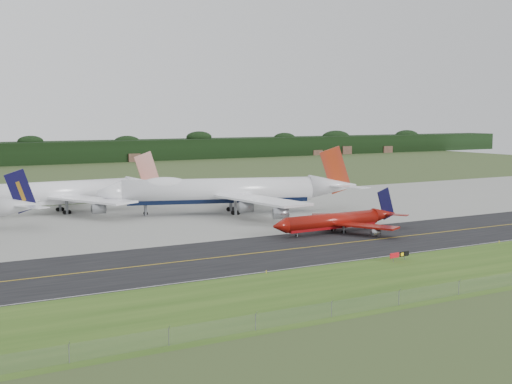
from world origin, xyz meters
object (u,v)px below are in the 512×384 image
at_px(taxiway_sign, 399,255).
at_px(jet_ba_747, 228,191).
at_px(jet_red_737, 338,221).
at_px(jet_star_tail, 62,193).

bearing_deg(taxiway_sign, jet_ba_747, 88.58).
distance_m(jet_ba_747, jet_red_737, 41.94).
relative_size(jet_red_737, jet_star_tail, 0.58).
xyz_separation_m(jet_ba_747, taxiway_sign, (-1.82, -73.23, -5.12)).
height_order(jet_red_737, jet_star_tail, jet_star_tail).
relative_size(jet_red_737, taxiway_sign, 7.28).
xyz_separation_m(jet_red_737, taxiway_sign, (-9.49, -32.15, -1.53)).
height_order(jet_ba_747, jet_red_737, jet_ba_747).
bearing_deg(jet_ba_747, taxiway_sign, -91.42).
distance_m(jet_red_737, jet_star_tail, 80.43).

